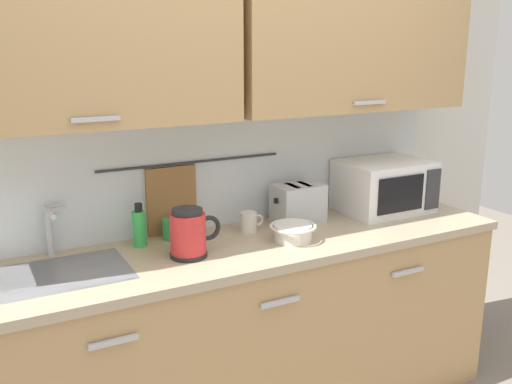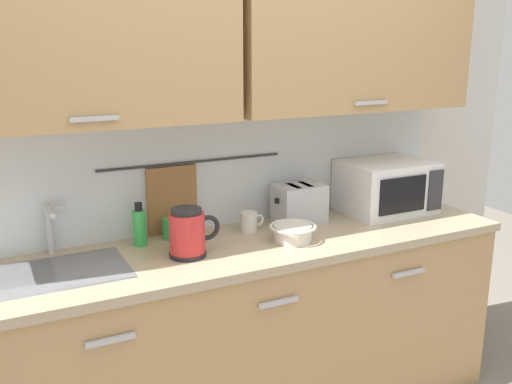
{
  "view_description": "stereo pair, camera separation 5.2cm",
  "coord_description": "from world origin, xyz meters",
  "px_view_note": "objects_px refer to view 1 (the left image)",
  "views": [
    {
      "loc": [
        -1.11,
        -1.89,
        1.78
      ],
      "look_at": [
        0.07,
        0.33,
        1.12
      ],
      "focal_mm": 40.5,
      "sensor_mm": 36.0,
      "label": 1
    },
    {
      "loc": [
        -1.06,
        -1.91,
        1.78
      ],
      "look_at": [
        0.07,
        0.33,
        1.12
      ],
      "focal_mm": 40.5,
      "sensor_mm": 36.0,
      "label": 2
    }
  ],
  "objects_px": {
    "electric_kettle": "(189,233)",
    "mug_by_kettle": "(249,222)",
    "mixing_bowl": "(293,231)",
    "dish_soap_bottle": "(139,227)",
    "mug_near_sink": "(172,229)",
    "toaster": "(298,203)",
    "microwave": "(384,186)"
  },
  "relations": [
    {
      "from": "electric_kettle",
      "to": "mug_near_sink",
      "type": "relative_size",
      "value": 1.89
    },
    {
      "from": "electric_kettle",
      "to": "mixing_bowl",
      "type": "bearing_deg",
      "value": -4.42
    },
    {
      "from": "microwave",
      "to": "mixing_bowl",
      "type": "relative_size",
      "value": 2.15
    },
    {
      "from": "dish_soap_bottle",
      "to": "mixing_bowl",
      "type": "distance_m",
      "value": 0.68
    },
    {
      "from": "dish_soap_bottle",
      "to": "toaster",
      "type": "relative_size",
      "value": 0.77
    },
    {
      "from": "electric_kettle",
      "to": "mug_by_kettle",
      "type": "xyz_separation_m",
      "value": [
        0.37,
        0.17,
        -0.05
      ]
    },
    {
      "from": "mug_near_sink",
      "to": "electric_kettle",
      "type": "bearing_deg",
      "value": -92.63
    },
    {
      "from": "microwave",
      "to": "dish_soap_bottle",
      "type": "distance_m",
      "value": 1.31
    },
    {
      "from": "dish_soap_bottle",
      "to": "mixing_bowl",
      "type": "relative_size",
      "value": 0.92
    },
    {
      "from": "mug_by_kettle",
      "to": "dish_soap_bottle",
      "type": "bearing_deg",
      "value": 174.91
    },
    {
      "from": "dish_soap_bottle",
      "to": "toaster",
      "type": "distance_m",
      "value": 0.81
    },
    {
      "from": "mug_near_sink",
      "to": "mixing_bowl",
      "type": "relative_size",
      "value": 0.56
    },
    {
      "from": "electric_kettle",
      "to": "toaster",
      "type": "height_order",
      "value": "electric_kettle"
    },
    {
      "from": "dish_soap_bottle",
      "to": "mug_near_sink",
      "type": "xyz_separation_m",
      "value": [
        0.16,
        0.03,
        -0.04
      ]
    },
    {
      "from": "electric_kettle",
      "to": "mixing_bowl",
      "type": "xyz_separation_m",
      "value": [
        0.49,
        -0.04,
        -0.06
      ]
    },
    {
      "from": "mixing_bowl",
      "to": "electric_kettle",
      "type": "bearing_deg",
      "value": 175.58
    },
    {
      "from": "mixing_bowl",
      "to": "mug_by_kettle",
      "type": "bearing_deg",
      "value": 118.72
    },
    {
      "from": "mug_near_sink",
      "to": "toaster",
      "type": "xyz_separation_m",
      "value": [
        0.65,
        -0.04,
        0.05
      ]
    },
    {
      "from": "mug_near_sink",
      "to": "mug_by_kettle",
      "type": "distance_m",
      "value": 0.37
    },
    {
      "from": "mixing_bowl",
      "to": "dish_soap_bottle",
      "type": "bearing_deg",
      "value": 157.9
    },
    {
      "from": "electric_kettle",
      "to": "toaster",
      "type": "relative_size",
      "value": 0.89
    },
    {
      "from": "electric_kettle",
      "to": "dish_soap_bottle",
      "type": "height_order",
      "value": "electric_kettle"
    },
    {
      "from": "electric_kettle",
      "to": "mug_by_kettle",
      "type": "height_order",
      "value": "electric_kettle"
    },
    {
      "from": "mug_near_sink",
      "to": "mixing_bowl",
      "type": "height_order",
      "value": "mug_near_sink"
    },
    {
      "from": "dish_soap_bottle",
      "to": "electric_kettle",
      "type": "bearing_deg",
      "value": -56.27
    },
    {
      "from": "mixing_bowl",
      "to": "toaster",
      "type": "relative_size",
      "value": 0.84
    },
    {
      "from": "mug_by_kettle",
      "to": "microwave",
      "type": "bearing_deg",
      "value": -1.79
    },
    {
      "from": "dish_soap_bottle",
      "to": "mug_by_kettle",
      "type": "height_order",
      "value": "dish_soap_bottle"
    },
    {
      "from": "microwave",
      "to": "dish_soap_bottle",
      "type": "height_order",
      "value": "microwave"
    },
    {
      "from": "mixing_bowl",
      "to": "mug_near_sink",
      "type": "bearing_deg",
      "value": 149.25
    },
    {
      "from": "microwave",
      "to": "mug_near_sink",
      "type": "bearing_deg",
      "value": 175.21
    },
    {
      "from": "mixing_bowl",
      "to": "toaster",
      "type": "height_order",
      "value": "toaster"
    }
  ]
}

